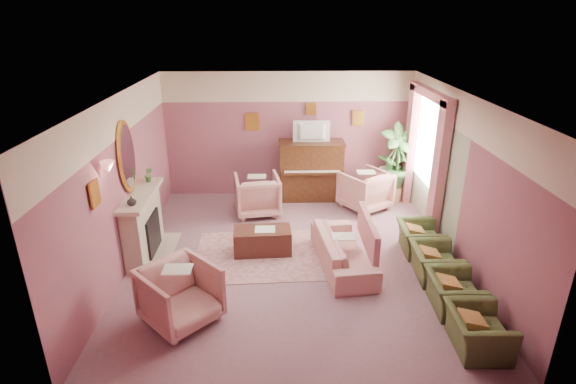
{
  "coord_description": "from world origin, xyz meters",
  "views": [
    {
      "loc": [
        -0.26,
        -6.83,
        4.0
      ],
      "look_at": [
        -0.07,
        0.4,
        1.07
      ],
      "focal_mm": 28.0,
      "sensor_mm": 36.0,
      "label": 1
    }
  ],
  "objects_px": {
    "piano": "(311,171)",
    "side_table": "(389,183)",
    "sofa": "(343,245)",
    "floral_armchair_front": "(180,292)",
    "olive_chair_a": "(478,325)",
    "floral_armchair_left": "(257,193)",
    "coffee_table": "(262,241)",
    "olive_chair_c": "(435,258)",
    "olive_chair_d": "(420,234)",
    "television": "(312,130)",
    "floral_armchair_right": "(365,188)",
    "olive_chair_b": "(454,288)"
  },
  "relations": [
    {
      "from": "piano",
      "to": "side_table",
      "type": "relative_size",
      "value": 2.0
    },
    {
      "from": "sofa",
      "to": "floral_armchair_front",
      "type": "height_order",
      "value": "floral_armchair_front"
    },
    {
      "from": "piano",
      "to": "olive_chair_a",
      "type": "distance_m",
      "value": 5.31
    },
    {
      "from": "floral_armchair_left",
      "to": "coffee_table",
      "type": "bearing_deg",
      "value": -84.97
    },
    {
      "from": "floral_armchair_front",
      "to": "coffee_table",
      "type": "bearing_deg",
      "value": 60.53
    },
    {
      "from": "olive_chair_c",
      "to": "olive_chair_d",
      "type": "xyz_separation_m",
      "value": [
        0.0,
        0.82,
        0.0
      ]
    },
    {
      "from": "coffee_table",
      "to": "floral_armchair_left",
      "type": "xyz_separation_m",
      "value": [
        -0.15,
        1.68,
        0.24
      ]
    },
    {
      "from": "sofa",
      "to": "olive_chair_a",
      "type": "height_order",
      "value": "sofa"
    },
    {
      "from": "floral_armchair_front",
      "to": "olive_chair_d",
      "type": "bearing_deg",
      "value": 25.39
    },
    {
      "from": "floral_armchair_left",
      "to": "olive_chair_d",
      "type": "distance_m",
      "value": 3.4
    },
    {
      "from": "television",
      "to": "floral_armchair_right",
      "type": "height_order",
      "value": "television"
    },
    {
      "from": "side_table",
      "to": "television",
      "type": "bearing_deg",
      "value": -179.68
    },
    {
      "from": "floral_armchair_front",
      "to": "olive_chair_c",
      "type": "height_order",
      "value": "floral_armchair_front"
    },
    {
      "from": "floral_armchair_right",
      "to": "olive_chair_d",
      "type": "distance_m",
      "value": 2.04
    },
    {
      "from": "floral_armchair_front",
      "to": "olive_chair_a",
      "type": "bearing_deg",
      "value": -9.52
    },
    {
      "from": "floral_armchair_left",
      "to": "olive_chair_d",
      "type": "relative_size",
      "value": 1.15
    },
    {
      "from": "olive_chair_c",
      "to": "floral_armchair_left",
      "type": "bearing_deg",
      "value": 138.8
    },
    {
      "from": "sofa",
      "to": "olive_chair_d",
      "type": "distance_m",
      "value": 1.46
    },
    {
      "from": "floral_armchair_front",
      "to": "olive_chair_d",
      "type": "height_order",
      "value": "floral_armchair_front"
    },
    {
      "from": "olive_chair_c",
      "to": "olive_chair_d",
      "type": "distance_m",
      "value": 0.82
    },
    {
      "from": "piano",
      "to": "floral_armchair_front",
      "type": "distance_m",
      "value": 4.84
    },
    {
      "from": "floral_armchair_right",
      "to": "side_table",
      "type": "height_order",
      "value": "floral_armchair_right"
    },
    {
      "from": "floral_armchair_left",
      "to": "olive_chair_c",
      "type": "bearing_deg",
      "value": -41.2
    },
    {
      "from": "olive_chair_b",
      "to": "olive_chair_d",
      "type": "relative_size",
      "value": 1.0
    },
    {
      "from": "olive_chair_d",
      "to": "side_table",
      "type": "xyz_separation_m",
      "value": [
        0.05,
        2.5,
        -0.0
      ]
    },
    {
      "from": "piano",
      "to": "television",
      "type": "xyz_separation_m",
      "value": [
        0.0,
        -0.05,
        0.95
      ]
    },
    {
      "from": "olive_chair_a",
      "to": "olive_chair_c",
      "type": "relative_size",
      "value": 1.0
    },
    {
      "from": "coffee_table",
      "to": "floral_armchair_left",
      "type": "bearing_deg",
      "value": 95.03
    },
    {
      "from": "olive_chair_b",
      "to": "olive_chair_d",
      "type": "distance_m",
      "value": 1.64
    },
    {
      "from": "floral_armchair_left",
      "to": "floral_armchair_front",
      "type": "relative_size",
      "value": 1.0
    },
    {
      "from": "floral_armchair_left",
      "to": "olive_chair_b",
      "type": "height_order",
      "value": "floral_armchair_left"
    },
    {
      "from": "television",
      "to": "olive_chair_c",
      "type": "distance_m",
      "value": 3.94
    },
    {
      "from": "floral_armchair_left",
      "to": "floral_armchair_right",
      "type": "distance_m",
      "value": 2.32
    },
    {
      "from": "television",
      "to": "olive_chair_c",
      "type": "xyz_separation_m",
      "value": [
        1.74,
        -3.31,
        -1.25
      ]
    },
    {
      "from": "olive_chair_a",
      "to": "olive_chair_b",
      "type": "height_order",
      "value": "same"
    },
    {
      "from": "coffee_table",
      "to": "side_table",
      "type": "distance_m",
      "value": 3.74
    },
    {
      "from": "floral_armchair_front",
      "to": "floral_armchair_right",
      "type": "bearing_deg",
      "value": 49.42
    },
    {
      "from": "television",
      "to": "side_table",
      "type": "xyz_separation_m",
      "value": [
        1.79,
        0.01,
        -1.25
      ]
    },
    {
      "from": "television",
      "to": "olive_chair_c",
      "type": "height_order",
      "value": "television"
    },
    {
      "from": "sofa",
      "to": "piano",
      "type": "bearing_deg",
      "value": 96.43
    },
    {
      "from": "piano",
      "to": "floral_armchair_left",
      "type": "distance_m",
      "value": 1.44
    },
    {
      "from": "floral_armchair_right",
      "to": "olive_chair_d",
      "type": "height_order",
      "value": "floral_armchair_right"
    },
    {
      "from": "olive_chair_b",
      "to": "side_table",
      "type": "bearing_deg",
      "value": 89.27
    },
    {
      "from": "sofa",
      "to": "olive_chair_b",
      "type": "relative_size",
      "value": 2.32
    },
    {
      "from": "olive_chair_a",
      "to": "olive_chair_d",
      "type": "distance_m",
      "value": 2.46
    },
    {
      "from": "floral_armchair_left",
      "to": "olive_chair_d",
      "type": "xyz_separation_m",
      "value": [
        2.92,
        -1.73,
        -0.11
      ]
    },
    {
      "from": "floral_armchair_left",
      "to": "piano",
      "type": "bearing_deg",
      "value": 34.49
    },
    {
      "from": "television",
      "to": "olive_chair_c",
      "type": "bearing_deg",
      "value": -62.3
    },
    {
      "from": "floral_armchair_left",
      "to": "floral_armchair_right",
      "type": "bearing_deg",
      "value": 5.15
    },
    {
      "from": "olive_chair_b",
      "to": "olive_chair_c",
      "type": "height_order",
      "value": "same"
    }
  ]
}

